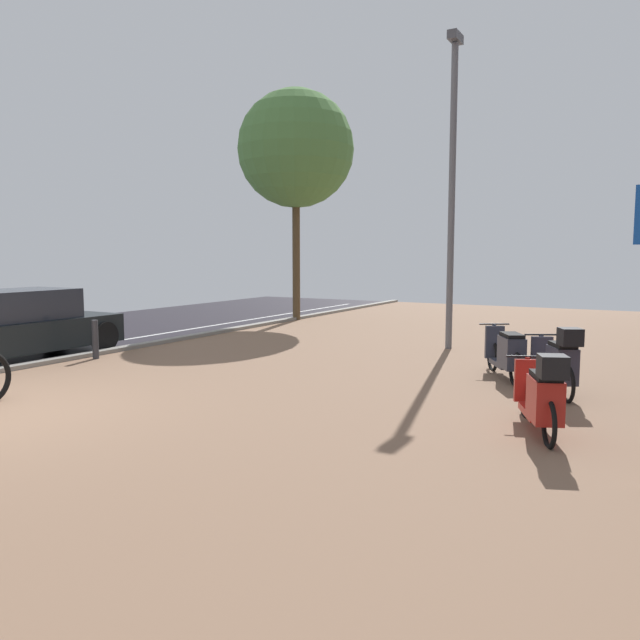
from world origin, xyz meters
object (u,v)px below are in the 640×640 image
object	(u,v)px
scooter_mid	(507,354)
lamp_post	(452,179)
bollard_far	(95,339)
parked_car_near	(7,327)
scooter_far	(558,363)
scooter_near	(541,396)
street_tree	(296,149)

from	to	relation	value
scooter_mid	lamp_post	xyz separation A→B (m)	(-1.84, 2.78, 3.17)
bollard_far	lamp_post	bearing A→B (deg)	39.49
parked_car_near	lamp_post	bearing A→B (deg)	37.97
parked_car_near	lamp_post	xyz separation A→B (m)	(7.04, 5.49, 2.97)
scooter_far	parked_car_near	xyz separation A→B (m)	(-9.77, -1.92, 0.15)
scooter_near	lamp_post	world-z (taller)	lamp_post
parked_car_near	lamp_post	world-z (taller)	lamp_post
parked_car_near	street_tree	world-z (taller)	street_tree
scooter_near	street_tree	bearing A→B (deg)	133.79
bollard_far	scooter_near	bearing A→B (deg)	-7.67
scooter_far	street_tree	world-z (taller)	street_tree
scooter_far	bollard_far	xyz separation A→B (m)	(-8.34, -1.05, -0.09)
street_tree	scooter_mid	bearing A→B (deg)	-38.53
scooter_near	street_tree	xyz separation A→B (m)	(-8.78, 9.16, 4.71)
lamp_post	scooter_near	bearing A→B (deg)	-63.53
parked_car_near	street_tree	bearing A→B (deg)	82.71
parked_car_near	scooter_near	bearing A→B (deg)	-1.59
scooter_near	bollard_far	distance (m)	8.56
street_tree	bollard_far	world-z (taller)	street_tree
scooter_far	lamp_post	size ratio (longest dim) A/B	0.24
parked_car_near	lamp_post	size ratio (longest dim) A/B	0.67
street_tree	bollard_far	distance (m)	9.34
scooter_near	scooter_mid	world-z (taller)	scooter_near
parked_car_near	lamp_post	distance (m)	9.41
parked_car_near	scooter_far	bearing A→B (deg)	11.12
scooter_near	lamp_post	bearing A→B (deg)	116.47
lamp_post	street_tree	size ratio (longest dim) A/B	0.94
lamp_post	bollard_far	distance (m)	7.96
scooter_far	lamp_post	bearing A→B (deg)	127.38
scooter_near	scooter_mid	bearing A→B (deg)	109.09
scooter_near	bollard_far	bearing A→B (deg)	172.33
lamp_post	bollard_far	bearing A→B (deg)	-140.51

